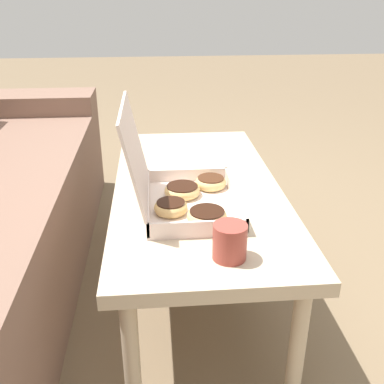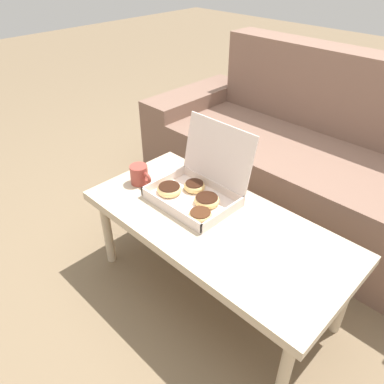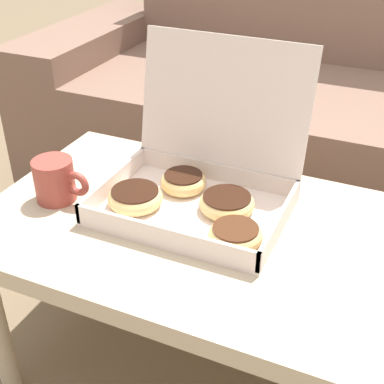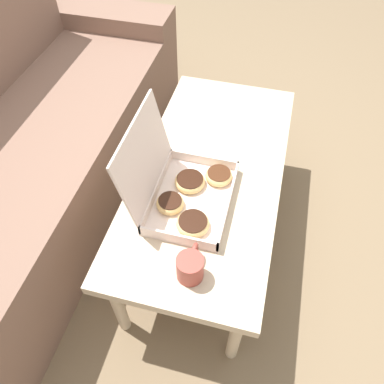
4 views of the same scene
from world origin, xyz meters
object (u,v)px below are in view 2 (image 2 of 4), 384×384
(coffee_table, at_px, (215,229))
(coffee_mug, at_px, (140,175))
(pastry_box, at_px, (197,189))
(couch, at_px, (316,169))

(coffee_table, xyz_separation_m, coffee_mug, (-0.45, -0.04, 0.09))
(coffee_table, height_order, pastry_box, pastry_box)
(coffee_mug, bearing_deg, coffee_table, 4.79)
(coffee_table, bearing_deg, pastry_box, 160.08)
(couch, distance_m, coffee_table, 0.88)
(couch, height_order, coffee_table, couch)
(couch, distance_m, pastry_box, 0.85)
(couch, xyz_separation_m, pastry_box, (-0.17, -0.81, 0.17))
(coffee_mug, bearing_deg, pastry_box, 19.03)
(coffee_table, distance_m, coffee_mug, 0.46)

